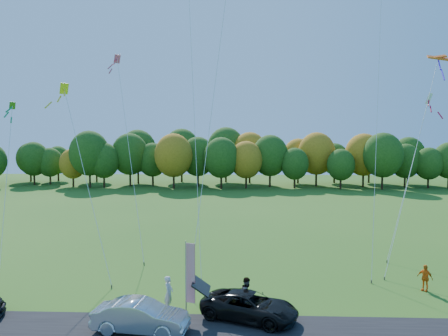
{
  "coord_description": "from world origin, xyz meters",
  "views": [
    {
      "loc": [
        1.17,
        -22.63,
        9.11
      ],
      "look_at": [
        0.0,
        6.0,
        7.0
      ],
      "focal_mm": 35.0,
      "sensor_mm": 36.0,
      "label": 1
    }
  ],
  "objects_px": {
    "person_east": "(425,278)",
    "black_suv": "(250,306)",
    "silver_sedan": "(141,316)",
    "feather_flag": "(189,272)"
  },
  "relations": [
    {
      "from": "person_east",
      "to": "black_suv",
      "type": "bearing_deg",
      "value": -109.23
    },
    {
      "from": "silver_sedan",
      "to": "feather_flag",
      "type": "xyz_separation_m",
      "value": [
        2.12,
        1.37,
        1.69
      ]
    },
    {
      "from": "black_suv",
      "to": "person_east",
      "type": "height_order",
      "value": "person_east"
    },
    {
      "from": "black_suv",
      "to": "person_east",
      "type": "bearing_deg",
      "value": -44.71
    },
    {
      "from": "person_east",
      "to": "feather_flag",
      "type": "relative_size",
      "value": 0.39
    },
    {
      "from": "silver_sedan",
      "to": "black_suv",
      "type": "bearing_deg",
      "value": -66.01
    },
    {
      "from": "black_suv",
      "to": "silver_sedan",
      "type": "relative_size",
      "value": 1.08
    },
    {
      "from": "black_suv",
      "to": "person_east",
      "type": "distance_m",
      "value": 11.3
    },
    {
      "from": "black_suv",
      "to": "feather_flag",
      "type": "relative_size",
      "value": 1.22
    },
    {
      "from": "black_suv",
      "to": "silver_sedan",
      "type": "height_order",
      "value": "silver_sedan"
    }
  ]
}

